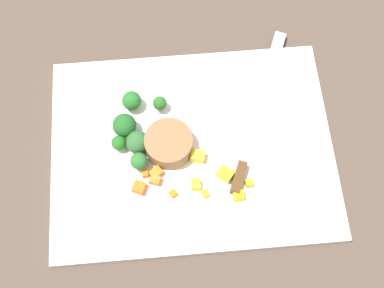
{
  "coord_description": "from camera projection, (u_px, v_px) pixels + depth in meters",
  "views": [
    {
      "loc": [
        -0.03,
        -0.34,
        0.83
      ],
      "look_at": [
        0.0,
        0.0,
        0.02
      ],
      "focal_mm": 47.93,
      "sensor_mm": 36.0,
      "label": 1
    }
  ],
  "objects": [
    {
      "name": "ground_plane",
      "position": [
        192.0,
        149.0,
        0.9
      ],
      "size": [
        4.0,
        4.0,
        0.0
      ],
      "primitive_type": "plane",
      "color": "brown"
    },
    {
      "name": "cutting_board",
      "position": [
        192.0,
        148.0,
        0.89
      ],
      "size": [
        0.49,
        0.37,
        0.01
      ],
      "primitive_type": "cube",
      "color": "white",
      "rests_on": "ground_plane"
    },
    {
      "name": "prep_bowl",
      "position": [
        169.0,
        142.0,
        0.87
      ],
      "size": [
        0.08,
        0.08,
        0.04
      ],
      "primitive_type": "cylinder",
      "color": "#956941",
      "rests_on": "cutting_board"
    },
    {
      "name": "chef_knife",
      "position": [
        252.0,
        131.0,
        0.89
      ],
      "size": [
        0.14,
        0.32,
        0.02
      ],
      "rotation": [
        0.0,
        0.0,
        1.18
      ],
      "color": "silver",
      "rests_on": "cutting_board"
    },
    {
      "name": "carrot_dice_0",
      "position": [
        145.0,
        174.0,
        0.86
      ],
      "size": [
        0.01,
        0.01,
        0.01
      ],
      "primitive_type": "cube",
      "rotation": [
        0.0,
        0.0,
        1.72
      ],
      "color": "orange",
      "rests_on": "cutting_board"
    },
    {
      "name": "carrot_dice_1",
      "position": [
        156.0,
        173.0,
        0.86
      ],
      "size": [
        0.03,
        0.02,
        0.01
      ],
      "primitive_type": "cube",
      "rotation": [
        0.0,
        0.0,
        0.61
      ],
      "color": "orange",
      "rests_on": "cutting_board"
    },
    {
      "name": "carrot_dice_2",
      "position": [
        139.0,
        188.0,
        0.85
      ],
      "size": [
        0.03,
        0.03,
        0.02
      ],
      "primitive_type": "cube",
      "rotation": [
        0.0,
        0.0,
        2.71
      ],
      "color": "orange",
      "rests_on": "cutting_board"
    },
    {
      "name": "carrot_dice_3",
      "position": [
        139.0,
        154.0,
        0.88
      ],
      "size": [
        0.02,
        0.02,
        0.01
      ],
      "primitive_type": "cube",
      "rotation": [
        0.0,
        0.0,
        0.39
      ],
      "color": "orange",
      "rests_on": "cutting_board"
    },
    {
      "name": "carrot_dice_4",
      "position": [
        155.0,
        180.0,
        0.86
      ],
      "size": [
        0.02,
        0.02,
        0.01
      ],
      "primitive_type": "cube",
      "rotation": [
        0.0,
        0.0,
        2.73
      ],
      "color": "orange",
      "rests_on": "cutting_board"
    },
    {
      "name": "carrot_dice_5",
      "position": [
        173.0,
        194.0,
        0.85
      ],
      "size": [
        0.02,
        0.02,
        0.01
      ],
      "primitive_type": "cube",
      "rotation": [
        0.0,
        0.0,
        2.16
      ],
      "color": "orange",
      "rests_on": "cutting_board"
    },
    {
      "name": "pepper_dice_0",
      "position": [
        249.0,
        183.0,
        0.86
      ],
      "size": [
        0.01,
        0.01,
        0.01
      ],
      "primitive_type": "cube",
      "rotation": [
        0.0,
        0.0,
        1.72
      ],
      "color": "yellow",
      "rests_on": "cutting_board"
    },
    {
      "name": "pepper_dice_1",
      "position": [
        225.0,
        174.0,
        0.86
      ],
      "size": [
        0.03,
        0.03,
        0.02
      ],
      "primitive_type": "cube",
      "rotation": [
        0.0,
        0.0,
        2.48
      ],
      "color": "yellow",
      "rests_on": "cutting_board"
    },
    {
      "name": "pepper_dice_2",
      "position": [
        239.0,
        196.0,
        0.85
      ],
      "size": [
        0.02,
        0.02,
        0.01
      ],
      "primitive_type": "cube",
      "rotation": [
        0.0,
        0.0,
        0.06
      ],
      "color": "yellow",
      "rests_on": "cutting_board"
    },
    {
      "name": "pepper_dice_3",
      "position": [
        195.0,
        185.0,
        0.85
      ],
      "size": [
        0.02,
        0.02,
        0.02
      ],
      "primitive_type": "cube",
      "rotation": [
        0.0,
        0.0,
        1.55
      ],
      "color": "yellow",
      "rests_on": "cutting_board"
    },
    {
      "name": "pepper_dice_4",
      "position": [
        205.0,
        194.0,
        0.85
      ],
      "size": [
        0.01,
        0.01,
        0.01
      ],
      "primitive_type": "cube",
      "rotation": [
        0.0,
        0.0,
        1.87
      ],
      "color": "yellow",
      "rests_on": "cutting_board"
    },
    {
      "name": "pepper_dice_5",
      "position": [
        198.0,
        156.0,
        0.87
      ],
      "size": [
        0.03,
        0.02,
        0.02
      ],
      "primitive_type": "cube",
      "rotation": [
        0.0,
        0.0,
        1.28
      ],
      "color": "yellow",
      "rests_on": "cutting_board"
    },
    {
      "name": "broccoli_floret_0",
      "position": [
        124.0,
        126.0,
        0.88
      ],
      "size": [
        0.04,
        0.04,
        0.04
      ],
      "color": "#81B35B",
      "rests_on": "cutting_board"
    },
    {
      "name": "broccoli_floret_1",
      "position": [
        160.0,
        103.0,
        0.9
      ],
      "size": [
        0.02,
        0.02,
        0.03
      ],
      "color": "#8FBD57",
      "rests_on": "cutting_board"
    },
    {
      "name": "broccoli_floret_2",
      "position": [
        132.0,
        101.0,
        0.9
      ],
      "size": [
        0.03,
        0.03,
        0.04
      ],
      "color": "#83B858",
      "rests_on": "cutting_board"
    },
    {
      "name": "broccoli_floret_3",
      "position": [
        138.0,
        142.0,
        0.87
      ],
      "size": [
        0.04,
        0.04,
        0.04
      ],
      "color": "#8ABF6A",
      "rests_on": "cutting_board"
    },
    {
      "name": "broccoli_floret_4",
      "position": [
        119.0,
        143.0,
        0.87
      ],
      "size": [
        0.03,
        0.03,
        0.03
      ],
      "color": "#8DBC69",
      "rests_on": "cutting_board"
    },
    {
      "name": "broccoli_floret_5",
      "position": [
        139.0,
        161.0,
        0.85
      ],
      "size": [
        0.03,
        0.03,
        0.04
      ],
      "color": "#83B867",
      "rests_on": "cutting_board"
    }
  ]
}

